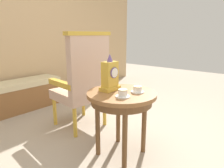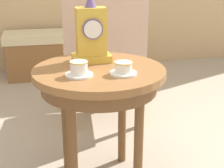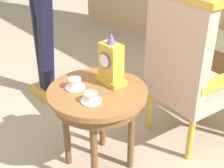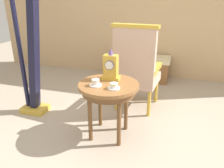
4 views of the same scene
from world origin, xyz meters
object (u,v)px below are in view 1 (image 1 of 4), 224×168
at_px(armchair, 83,80).
at_px(teacup_left, 123,94).
at_px(mantel_clock, 110,76).
at_px(side_table, 121,101).
at_px(window_bench, 22,95).
at_px(teacup_right, 138,90).

bearing_deg(armchair, teacup_left, -108.95).
bearing_deg(armchair, mantel_clock, -107.31).
bearing_deg(side_table, window_bench, 90.57).
distance_m(teacup_right, window_bench, 2.01).
distance_m(teacup_left, teacup_right, 0.19).
height_order(mantel_clock, window_bench, mantel_clock).
bearing_deg(window_bench, armchair, -81.60).
xyz_separation_m(teacup_left, window_bench, (0.09, 1.95, -0.42)).
bearing_deg(side_table, teacup_right, -51.96).
height_order(side_table, teacup_right, teacup_right).
bearing_deg(mantel_clock, side_table, -83.33).
xyz_separation_m(side_table, teacup_left, (-0.11, -0.09, 0.11)).
distance_m(mantel_clock, armchair, 0.59).
bearing_deg(armchair, side_table, -103.15).
bearing_deg(mantel_clock, armchair, 72.69).
height_order(armchair, window_bench, armchair).
height_order(teacup_right, window_bench, teacup_right).
distance_m(teacup_right, mantel_clock, 0.28).
bearing_deg(armchair, window_bench, 98.40).
distance_m(side_table, armchair, 0.69).
bearing_deg(side_table, armchair, 76.85).
xyz_separation_m(teacup_right, mantel_clock, (-0.10, 0.23, 0.11)).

